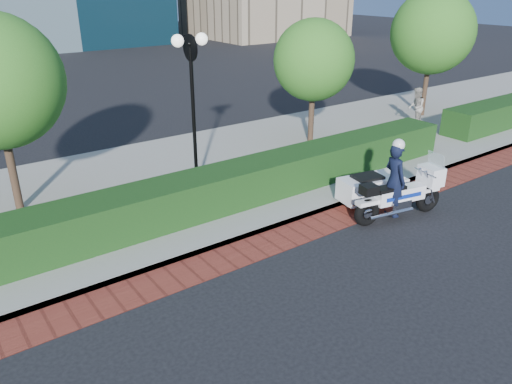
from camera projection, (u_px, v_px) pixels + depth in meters
ground at (283, 284)px, 10.01m from camera, size 120.00×120.00×0.00m
brick_strip at (241, 253)px, 11.13m from camera, size 60.00×1.00×0.01m
sidewalk at (153, 187)px, 14.44m from camera, size 60.00×8.00×0.15m
hedge_main at (193, 196)px, 12.43m from camera, size 18.00×1.20×1.00m
lamppost at (192, 88)px, 13.25m from camera, size 1.02×0.70×4.21m
tree_c at (314, 60)px, 17.15m from camera, size 2.80×2.80×4.30m
tree_d at (433, 32)px, 20.43m from camera, size 3.40×3.40×5.16m
police_motorcycle at (387, 187)px, 12.74m from camera, size 2.63×2.11×2.14m
pedestrian at (416, 107)px, 19.81m from camera, size 0.96×0.94×1.56m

